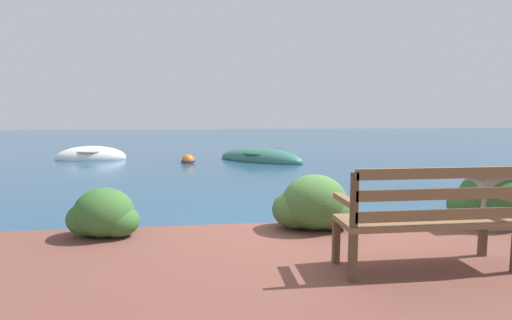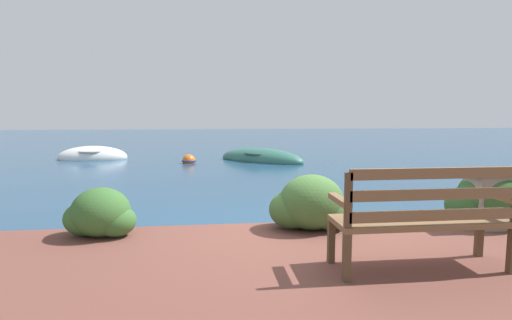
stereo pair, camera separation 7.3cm
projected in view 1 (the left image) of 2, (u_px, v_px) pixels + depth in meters
ground_plane at (301, 238)px, 5.11m from camera, size 80.00×80.00×0.00m
park_bench at (428, 216)px, 3.46m from camera, size 1.53×0.48×0.93m
hedge_clump_far_left at (103, 215)px, 4.44m from camera, size 0.81×0.58×0.55m
hedge_clump_left at (313, 205)px, 4.74m from camera, size 0.96×0.69×0.65m
hedge_clump_centre at (492, 201)px, 4.90m from camera, size 1.04×0.75×0.70m
rowboat_nearest at (260, 159)px, 13.67m from camera, size 3.21×3.15×0.79m
rowboat_mid at (91, 157)px, 14.20m from camera, size 2.45×1.27×0.83m
mooring_buoy at (188, 161)px, 13.08m from camera, size 0.47×0.47×0.43m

